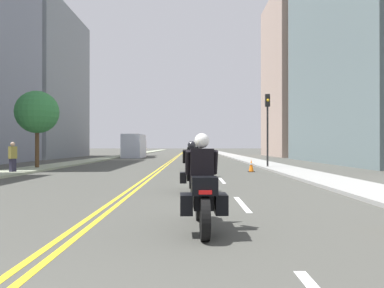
{
  "coord_description": "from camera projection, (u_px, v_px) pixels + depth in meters",
  "views": [
    {
      "loc": [
        1.97,
        -0.98,
        1.47
      ],
      "look_at": [
        2.06,
        28.68,
        1.59
      ],
      "focal_mm": 33.63,
      "sensor_mm": 36.0,
      "label": 1
    }
  ],
  "objects": [
    {
      "name": "ground_plane",
      "position": [
        176.0,
        156.0,
        48.97
      ],
      "size": [
        264.0,
        264.0,
        0.0
      ],
      "primitive_type": "plane",
      "color": "#464640"
    },
    {
      "name": "sidewalk_left",
      "position": [
        121.0,
        156.0,
        48.94
      ],
      "size": [
        2.19,
        144.0,
        0.12
      ],
      "primitive_type": "cube",
      "color": "#9EA589",
      "rests_on": "ground"
    },
    {
      "name": "sidewalk_right",
      "position": [
        232.0,
        156.0,
        48.99
      ],
      "size": [
        2.19,
        144.0,
        0.12
      ],
      "primitive_type": "cube",
      "color": "#979692",
      "rests_on": "ground"
    },
    {
      "name": "centreline_yellow_inner",
      "position": [
        176.0,
        156.0,
        48.97
      ],
      "size": [
        0.12,
        132.0,
        0.01
      ],
      "primitive_type": "cube",
      "color": "yellow",
      "rests_on": "ground"
    },
    {
      "name": "centreline_yellow_outer",
      "position": [
        177.0,
        156.0,
        48.97
      ],
      "size": [
        0.12,
        132.0,
        0.01
      ],
      "primitive_type": "cube",
      "color": "yellow",
      "rests_on": "ground"
    },
    {
      "name": "lane_dashes_white",
      "position": [
        206.0,
        163.0,
        29.98
      ],
      "size": [
        0.14,
        56.4,
        0.01
      ],
      "color": "silver",
      "rests_on": "ground"
    },
    {
      "name": "building_left_2",
      "position": [
        32.0,
        84.0,
        43.83
      ],
      "size": [
        9.53,
        15.28,
        18.03
      ],
      "color": "gray",
      "rests_on": "ground"
    },
    {
      "name": "building_right_2",
      "position": [
        303.0,
        77.0,
        49.61
      ],
      "size": [
        9.58,
        13.11,
        21.91
      ],
      "color": "tan",
      "rests_on": "ground"
    },
    {
      "name": "motorcycle_0",
      "position": [
        201.0,
        192.0,
        6.19
      ],
      "size": [
        0.77,
        2.22,
        1.68
      ],
      "rotation": [
        0.0,
        0.0,
        0.03
      ],
      "color": "black",
      "rests_on": "ground"
    },
    {
      "name": "motorcycle_1",
      "position": [
        191.0,
        171.0,
        11.32
      ],
      "size": [
        0.78,
        2.24,
        1.61
      ],
      "rotation": [
        0.0,
        0.0,
        0.04
      ],
      "color": "black",
      "rests_on": "ground"
    },
    {
      "name": "motorcycle_2",
      "position": [
        199.0,
        163.0,
        16.66
      ],
      "size": [
        0.78,
        2.1,
        1.58
      ],
      "rotation": [
        0.0,
        0.0,
        -0.05
      ],
      "color": "black",
      "rests_on": "ground"
    },
    {
      "name": "motorcycle_3",
      "position": [
        191.0,
        158.0,
        22.21
      ],
      "size": [
        0.77,
        2.17,
        1.67
      ],
      "rotation": [
        0.0,
        0.0,
        0.03
      ],
      "color": "black",
      "rests_on": "ground"
    },
    {
      "name": "motorcycle_4",
      "position": [
        195.0,
        156.0,
        27.47
      ],
      "size": [
        0.78,
        2.11,
        1.59
      ],
      "rotation": [
        0.0,
        0.0,
        0.05
      ],
      "color": "black",
      "rests_on": "ground"
    },
    {
      "name": "motorcycle_5",
      "position": [
        191.0,
        155.0,
        32.29
      ],
      "size": [
        0.78,
        2.21,
        1.57
      ],
      "rotation": [
        0.0,
        0.0,
        0.06
      ],
      "color": "black",
      "rests_on": "ground"
    },
    {
      "name": "motorcycle_6",
      "position": [
        195.0,
        153.0,
        37.52
      ],
      "size": [
        0.78,
        2.2,
        1.62
      ],
      "rotation": [
        0.0,
        0.0,
        -0.04
      ],
      "color": "black",
      "rests_on": "ground"
    },
    {
      "name": "motorcycle_7",
      "position": [
        194.0,
        152.0,
        42.89
      ],
      "size": [
        0.77,
        2.25,
        1.66
      ],
      "rotation": [
        0.0,
        0.0,
        -0.01
      ],
      "color": "black",
      "rests_on": "ground"
    },
    {
      "name": "traffic_cone_0",
      "position": [
        250.0,
        166.0,
        19.96
      ],
      "size": [
        0.35,
        0.35,
        0.7
      ],
      "color": "black",
      "rests_on": "ground"
    },
    {
      "name": "traffic_light_near",
      "position": [
        266.0,
        117.0,
        23.12
      ],
      "size": [
        0.28,
        0.38,
        4.77
      ],
      "color": "black",
      "rests_on": "ground"
    },
    {
      "name": "pedestrian_0",
      "position": [
        11.0,
        158.0,
        18.44
      ],
      "size": [
        0.35,
        0.42,
        1.65
      ],
      "rotation": [
        0.0,
        0.0,
        4.28
      ],
      "color": "#252334",
      "rests_on": "ground"
    },
    {
      "name": "street_tree_0",
      "position": [
        36.0,
        112.0,
        22.15
      ],
      "size": [
        2.62,
        2.62,
        4.85
      ],
      "color": "#513922",
      "rests_on": "ground"
    },
    {
      "name": "parked_truck",
      "position": [
        133.0,
        147.0,
        43.75
      ],
      "size": [
        2.2,
        6.5,
        2.8
      ],
      "color": "beige",
      "rests_on": "ground"
    }
  ]
}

